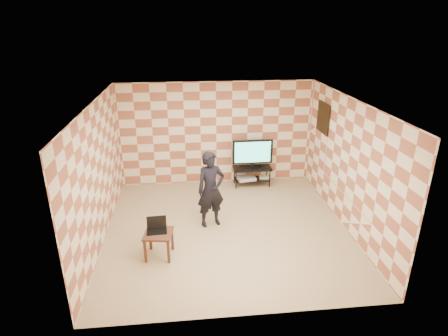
{
  "coord_description": "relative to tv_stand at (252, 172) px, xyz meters",
  "views": [
    {
      "loc": [
        -0.79,
        -6.82,
        4.15
      ],
      "look_at": [
        0.0,
        0.6,
        1.15
      ],
      "focal_mm": 30.0,
      "sensor_mm": 36.0,
      "label": 1
    }
  ],
  "objects": [
    {
      "name": "floor",
      "position": [
        -0.91,
        -2.16,
        -0.37
      ],
      "size": [
        5.0,
        5.0,
        0.0
      ],
      "primitive_type": "plane",
      "color": "tan",
      "rests_on": "ground"
    },
    {
      "name": "wall_back",
      "position": [
        -0.91,
        0.34,
        0.98
      ],
      "size": [
        5.0,
        0.02,
        2.7
      ],
      "primitive_type": "cube",
      "color": "beige",
      "rests_on": "ground"
    },
    {
      "name": "wall_front",
      "position": [
        -0.91,
        -4.66,
        0.98
      ],
      "size": [
        5.0,
        0.02,
        2.7
      ],
      "primitive_type": "cube",
      "color": "beige",
      "rests_on": "ground"
    },
    {
      "name": "wall_left",
      "position": [
        -3.41,
        -2.16,
        0.98
      ],
      "size": [
        0.02,
        5.0,
        2.7
      ],
      "primitive_type": "cube",
      "color": "beige",
      "rests_on": "ground"
    },
    {
      "name": "wall_right",
      "position": [
        1.59,
        -2.16,
        0.98
      ],
      "size": [
        0.02,
        5.0,
        2.7
      ],
      "primitive_type": "cube",
      "color": "beige",
      "rests_on": "ground"
    },
    {
      "name": "ceiling",
      "position": [
        -0.91,
        -2.16,
        2.33
      ],
      "size": [
        5.0,
        5.0,
        0.02
      ],
      "primitive_type": "cube",
      "color": "white",
      "rests_on": "wall_back"
    },
    {
      "name": "wall_art",
      "position": [
        1.56,
        -0.61,
        1.58
      ],
      "size": [
        0.04,
        0.72,
        0.72
      ],
      "color": "black",
      "rests_on": "wall_right"
    },
    {
      "name": "tv_stand",
      "position": [
        0.0,
        0.0,
        0.0
      ],
      "size": [
        1.01,
        0.45,
        0.5
      ],
      "color": "black",
      "rests_on": "floor"
    },
    {
      "name": "tv",
      "position": [
        -0.0,
        -0.0,
        0.55
      ],
      "size": [
        1.04,
        0.2,
        0.76
      ],
      "color": "black",
      "rests_on": "tv_stand"
    },
    {
      "name": "dvd_player",
      "position": [
        -0.15,
        -0.03,
        -0.15
      ],
      "size": [
        0.51,
        0.4,
        0.08
      ],
      "primitive_type": "cube",
      "rotation": [
        0.0,
        0.0,
        0.15
      ],
      "color": "silver",
      "rests_on": "tv_stand"
    },
    {
      "name": "game_console",
      "position": [
        0.34,
        0.02,
        -0.17
      ],
      "size": [
        0.26,
        0.2,
        0.06
      ],
      "primitive_type": "cube",
      "rotation": [
        0.0,
        0.0,
        -0.11
      ],
      "color": "silver",
      "rests_on": "tv_stand"
    },
    {
      "name": "side_table",
      "position": [
        -2.27,
        -2.98,
        0.05
      ],
      "size": [
        0.57,
        0.57,
        0.5
      ],
      "color": "#3A1A10",
      "rests_on": "floor"
    },
    {
      "name": "laptop",
      "position": [
        -2.3,
        -2.89,
        0.19
      ],
      "size": [
        0.38,
        0.31,
        0.24
      ],
      "color": "black",
      "rests_on": "side_table"
    },
    {
      "name": "person",
      "position": [
        -1.22,
        -1.93,
        0.46
      ],
      "size": [
        0.69,
        0.55,
        1.65
      ],
      "primitive_type": "imported",
      "rotation": [
        0.0,
        0.0,
        0.3
      ],
      "color": "black",
      "rests_on": "floor"
    }
  ]
}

